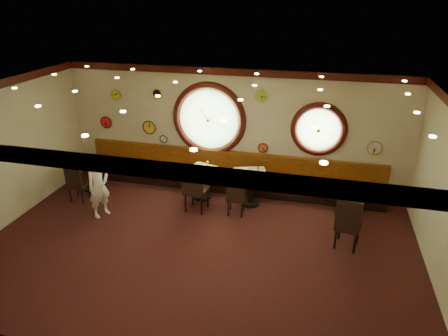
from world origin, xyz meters
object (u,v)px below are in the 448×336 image
(chair_a, at_px, (76,181))
(condiment_b_bottle, at_px, (208,164))
(condiment_d_bottle, at_px, (352,184))
(table_c, at_px, (250,185))
(condiment_b_pepper, at_px, (201,169))
(condiment_b_salt, at_px, (198,165))
(condiment_a_salt, at_px, (86,158))
(condiment_d_pepper, at_px, (349,187))
(table_a, at_px, (90,171))
(condiment_c_bottle, at_px, (258,170))
(chair_d, at_px, (348,221))
(condiment_c_salt, at_px, (250,170))
(chair_c, at_px, (236,194))
(chair_b, at_px, (194,185))
(condiment_a_pepper, at_px, (88,161))
(table_b, at_px, (202,180))
(table_d, at_px, (345,198))
(condiment_a_bottle, at_px, (93,158))
(condiment_c_pepper, at_px, (253,173))
(condiment_d_salt, at_px, (342,186))
(waiter, at_px, (99,186))

(chair_a, height_order, condiment_b_bottle, chair_a)
(condiment_d_bottle, bearing_deg, table_c, -176.32)
(condiment_b_pepper, bearing_deg, condiment_b_salt, 124.24)
(condiment_b_salt, bearing_deg, condiment_b_pepper, -55.76)
(condiment_a_salt, distance_m, condiment_d_pepper, 6.70)
(table_a, xyz_separation_m, condiment_d_pepper, (6.60, 0.27, 0.21))
(condiment_c_bottle, bearing_deg, chair_d, -35.16)
(chair_d, height_order, condiment_c_salt, chair_d)
(chair_c, bearing_deg, condiment_b_pepper, 146.30)
(chair_b, relative_size, condiment_a_pepper, 7.89)
(condiment_a_salt, bearing_deg, chair_a, -80.34)
(chair_b, relative_size, condiment_b_bottle, 4.69)
(chair_a, xyz_separation_m, condiment_b_pepper, (2.99, 0.89, 0.28))
(table_b, relative_size, condiment_a_salt, 8.84)
(table_d, xyz_separation_m, condiment_a_bottle, (-6.44, -0.23, 0.47))
(table_b, xyz_separation_m, condiment_a_bottle, (-2.92, -0.22, 0.40))
(chair_d, bearing_deg, table_c, 160.96)
(chair_c, xyz_separation_m, condiment_c_salt, (0.19, 0.71, 0.34))
(chair_a, relative_size, condiment_d_bottle, 3.42)
(chair_b, bearing_deg, condiment_b_bottle, 91.10)
(table_b, bearing_deg, condiment_c_salt, 2.17)
(condiment_c_pepper, distance_m, condiment_d_pepper, 2.26)
(table_d, bearing_deg, condiment_c_bottle, 178.61)
(condiment_d_salt, bearing_deg, condiment_d_bottle, 18.63)
(condiment_d_salt, xyz_separation_m, condiment_d_bottle, (0.23, 0.08, 0.04))
(table_b, relative_size, condiment_d_pepper, 9.42)
(condiment_a_salt, xyz_separation_m, condiment_c_salt, (4.34, 0.28, 0.03))
(condiment_d_pepper, height_order, condiment_d_bottle, condiment_d_bottle)
(chair_d, xyz_separation_m, condiment_b_salt, (-3.65, 1.53, 0.18))
(chair_b, bearing_deg, condiment_c_bottle, 35.89)
(chair_d, distance_m, condiment_a_bottle, 6.57)
(table_c, bearing_deg, waiter, -157.19)
(condiment_c_salt, distance_m, condiment_b_pepper, 1.23)
(condiment_d_salt, bearing_deg, table_b, -179.13)
(chair_c, bearing_deg, chair_d, -21.04)
(table_b, bearing_deg, chair_a, -162.13)
(condiment_b_salt, bearing_deg, table_c, -5.35)
(condiment_c_salt, bearing_deg, condiment_c_pepper, -56.66)
(table_d, height_order, condiment_c_pepper, condiment_c_pepper)
(condiment_b_bottle, bearing_deg, condiment_b_salt, -171.44)
(table_a, bearing_deg, condiment_d_bottle, 3.26)
(table_d, distance_m, chair_b, 3.57)
(chair_a, bearing_deg, condiment_a_bottle, 81.73)
(condiment_b_salt, height_order, condiment_b_pepper, condiment_b_salt)
(condiment_d_bottle, xyz_separation_m, waiter, (-5.72, -1.55, -0.02))
(table_a, xyz_separation_m, condiment_c_bottle, (4.44, 0.31, 0.40))
(waiter, bearing_deg, condiment_b_pepper, -32.06)
(chair_b, height_order, condiment_d_pepper, chair_b)
(table_b, distance_m, condiment_d_salt, 3.43)
(chair_d, relative_size, condiment_c_pepper, 7.26)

